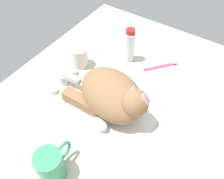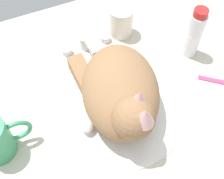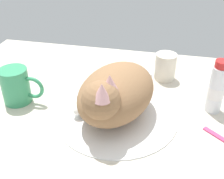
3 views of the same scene
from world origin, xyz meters
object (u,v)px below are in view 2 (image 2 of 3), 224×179
object	(u,v)px
cat	(120,93)
rinse_cup	(121,22)
toothpaste_bottle	(194,34)
faucet	(87,43)

from	to	relation	value
cat	rinse_cup	world-z (taller)	cat
rinse_cup	toothpaste_bottle	size ratio (longest dim) A/B	0.57
faucet	rinse_cup	distance (cm)	11.32
rinse_cup	toothpaste_bottle	distance (cm)	19.97
faucet	rinse_cup	size ratio (longest dim) A/B	1.70
cat	rinse_cup	bearing A→B (deg)	63.86
rinse_cup	toothpaste_bottle	world-z (taller)	toothpaste_bottle
faucet	toothpaste_bottle	world-z (taller)	toothpaste_bottle
faucet	cat	size ratio (longest dim) A/B	0.47
faucet	cat	bearing A→B (deg)	-91.25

